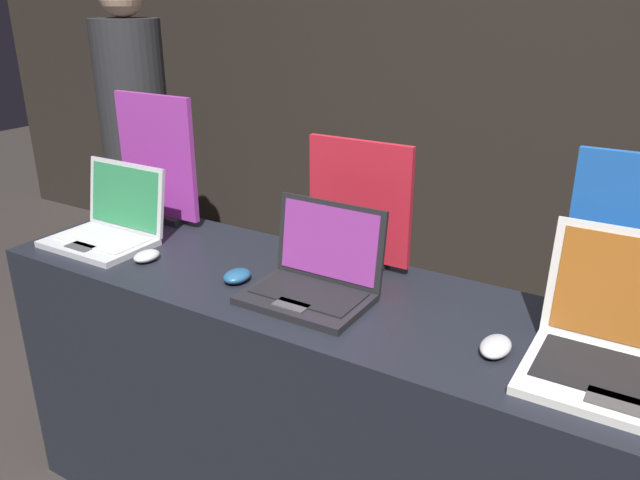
{
  "coord_description": "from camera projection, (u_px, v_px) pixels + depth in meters",
  "views": [
    {
      "loc": [
        0.81,
        -1.06,
        1.67
      ],
      "look_at": [
        -0.01,
        0.28,
        1.05
      ],
      "focal_mm": 35.0,
      "sensor_mm": 36.0,
      "label": 1
    }
  ],
  "objects": [
    {
      "name": "promo_stand_middle",
      "position": [
        360.0,
        208.0,
        1.85
      ],
      "size": [
        0.33,
        0.07,
        0.39
      ],
      "color": "black",
      "rests_on": "display_counter"
    },
    {
      "name": "laptop_front",
      "position": [
        109.0,
        224.0,
        2.07
      ],
      "size": [
        0.34,
        0.28,
        0.25
      ],
      "color": "#B7B7BC",
      "rests_on": "display_counter"
    },
    {
      "name": "display_counter",
      "position": [
        322.0,
        422.0,
        1.91
      ],
      "size": [
        2.06,
        0.56,
        0.9
      ],
      "color": "black",
      "rests_on": "ground_plane"
    },
    {
      "name": "laptop_back",
      "position": [
        629.0,
        348.0,
        1.33
      ],
      "size": [
        0.4,
        0.32,
        0.3
      ],
      "color": "silver",
      "rests_on": "display_counter"
    },
    {
      "name": "person_bystander",
      "position": [
        138.0,
        150.0,
        3.19
      ],
      "size": [
        0.34,
        0.34,
        1.78
      ],
      "color": "#282833",
      "rests_on": "ground_plane"
    },
    {
      "name": "mouse_back",
      "position": [
        496.0,
        346.0,
        1.44
      ],
      "size": [
        0.07,
        0.11,
        0.03
      ],
      "color": "#B2B2B7",
      "rests_on": "display_counter"
    },
    {
      "name": "mouse_front",
      "position": [
        147.0,
        256.0,
        1.93
      ],
      "size": [
        0.07,
        0.09,
        0.03
      ],
      "color": "#B2B2B7",
      "rests_on": "display_counter"
    },
    {
      "name": "promo_stand_front",
      "position": [
        157.0,
        162.0,
        2.21
      ],
      "size": [
        0.34,
        0.07,
        0.46
      ],
      "color": "black",
      "rests_on": "display_counter"
    },
    {
      "name": "laptop_middle",
      "position": [
        316.0,
        276.0,
        1.69
      ],
      "size": [
        0.33,
        0.27,
        0.25
      ],
      "color": "black",
      "rests_on": "display_counter"
    },
    {
      "name": "mouse_middle",
      "position": [
        237.0,
        276.0,
        1.79
      ],
      "size": [
        0.07,
        0.09,
        0.03
      ],
      "color": "navy",
      "rests_on": "display_counter"
    },
    {
      "name": "wall_back",
      "position": [
        520.0,
        54.0,
        3.05
      ],
      "size": [
        8.0,
        0.05,
        2.8
      ],
      "color": "black",
      "rests_on": "ground_plane"
    }
  ]
}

